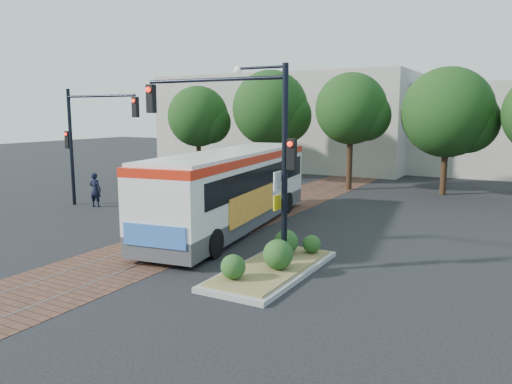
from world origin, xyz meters
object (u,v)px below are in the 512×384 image
signal_pole_left (86,131)px  parked_car (245,182)px  city_bus (233,185)px  signal_pole_main (248,134)px  officer (95,190)px  traffic_island (274,261)px

signal_pole_left → parked_car: bearing=59.4°
city_bus → parked_car: (-4.30, 8.36, -1.20)m
city_bus → signal_pole_left: signal_pole_left is taller
city_bus → signal_pole_main: bearing=-61.6°
officer → parked_car: 8.95m
city_bus → parked_car: city_bus is taller
signal_pole_main → signal_pole_left: 13.14m
signal_pole_left → officer: (0.35, 0.10, -2.98)m
signal_pole_left → traffic_island: bearing=-20.4°
city_bus → traffic_island: (4.20, -4.47, -1.48)m
traffic_island → parked_car: bearing=123.5°
city_bus → signal_pole_left: bearing=169.1°
signal_pole_main → parked_car: bearing=120.7°
traffic_island → parked_car: parked_car is taller
officer → parked_car: officer is taller
signal_pole_left → officer: bearing=15.8°
signal_pole_main → officer: bearing=157.6°
city_bus → parked_car: 9.48m
city_bus → officer: size_ratio=6.99×
traffic_island → parked_car: size_ratio=1.25×
city_bus → signal_pole_left: 9.23m
city_bus → signal_pole_left: size_ratio=2.06×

